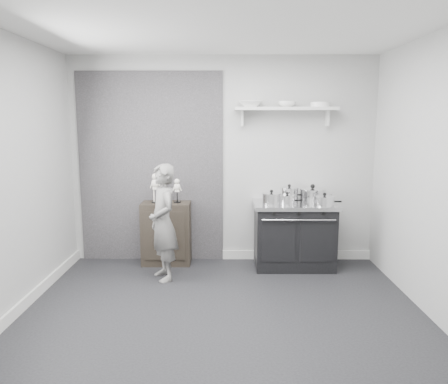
# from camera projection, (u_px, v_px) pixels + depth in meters

# --- Properties ---
(ground) EXTENTS (4.00, 4.00, 0.00)m
(ground) POSITION_uv_depth(u_px,v_px,m) (222.00, 317.00, 4.21)
(ground) COLOR black
(ground) RESTS_ON ground
(room_shell) EXTENTS (4.02, 3.62, 2.71)m
(room_shell) POSITION_uv_depth(u_px,v_px,m) (212.00, 146.00, 4.09)
(room_shell) COLOR #A6A6A4
(room_shell) RESTS_ON ground
(wall_shelf) EXTENTS (1.30, 0.26, 0.24)m
(wall_shelf) POSITION_uv_depth(u_px,v_px,m) (286.00, 110.00, 5.53)
(wall_shelf) COLOR silver
(wall_shelf) RESTS_ON room_shell
(stove) EXTENTS (1.05, 0.65, 0.84)m
(stove) POSITION_uv_depth(u_px,v_px,m) (294.00, 235.00, 5.59)
(stove) COLOR black
(stove) RESTS_ON ground
(side_cabinet) EXTENTS (0.63, 0.37, 0.82)m
(side_cabinet) POSITION_uv_depth(u_px,v_px,m) (167.00, 233.00, 5.73)
(side_cabinet) COLOR black
(side_cabinet) RESTS_ON ground
(child) EXTENTS (0.52, 0.60, 1.38)m
(child) POSITION_uv_depth(u_px,v_px,m) (163.00, 222.00, 5.12)
(child) COLOR slate
(child) RESTS_ON ground
(pot_front_left) EXTENTS (0.33, 0.24, 0.19)m
(pot_front_left) POSITION_uv_depth(u_px,v_px,m) (271.00, 199.00, 5.42)
(pot_front_left) COLOR silver
(pot_front_left) RESTS_ON stove
(pot_back_left) EXTENTS (0.32, 0.24, 0.22)m
(pot_back_left) POSITION_uv_depth(u_px,v_px,m) (289.00, 194.00, 5.62)
(pot_back_left) COLOR silver
(pot_back_left) RESTS_ON stove
(pot_back_right) EXTENTS (0.42, 0.34, 0.22)m
(pot_back_right) POSITION_uv_depth(u_px,v_px,m) (312.00, 195.00, 5.63)
(pot_back_right) COLOR silver
(pot_back_right) RESTS_ON stove
(pot_front_right) EXTENTS (0.33, 0.25, 0.17)m
(pot_front_right) POSITION_uv_depth(u_px,v_px,m) (324.00, 201.00, 5.33)
(pot_front_right) COLOR silver
(pot_front_right) RESTS_ON stove
(pot_front_center) EXTENTS (0.29, 0.20, 0.16)m
(pot_front_center) POSITION_uv_depth(u_px,v_px,m) (287.00, 200.00, 5.39)
(pot_front_center) COLOR silver
(pot_front_center) RESTS_ON stove
(skeleton_full) EXTENTS (0.12, 0.08, 0.44)m
(skeleton_full) POSITION_uv_depth(u_px,v_px,m) (155.00, 186.00, 5.63)
(skeleton_full) COLOR silver
(skeleton_full) RESTS_ON side_cabinet
(skeleton_torso) EXTENTS (0.10, 0.06, 0.36)m
(skeleton_torso) POSITION_uv_depth(u_px,v_px,m) (177.00, 189.00, 5.64)
(skeleton_torso) COLOR silver
(skeleton_torso) RESTS_ON side_cabinet
(bowl_large) EXTENTS (0.31, 0.31, 0.08)m
(bowl_large) POSITION_uv_depth(u_px,v_px,m) (250.00, 104.00, 5.52)
(bowl_large) COLOR white
(bowl_large) RESTS_ON wall_shelf
(bowl_small) EXTENTS (0.23, 0.23, 0.07)m
(bowl_small) POSITION_uv_depth(u_px,v_px,m) (287.00, 104.00, 5.52)
(bowl_small) COLOR white
(bowl_small) RESTS_ON wall_shelf
(plate_stack) EXTENTS (0.24, 0.24, 0.06)m
(plate_stack) POSITION_uv_depth(u_px,v_px,m) (320.00, 105.00, 5.52)
(plate_stack) COLOR white
(plate_stack) RESTS_ON wall_shelf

